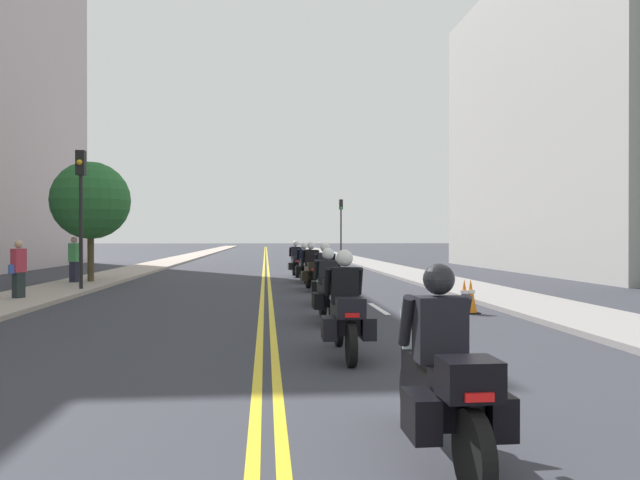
# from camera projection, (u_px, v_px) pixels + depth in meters

# --- Properties ---
(ground_plane) EXTENTS (264.00, 264.00, 0.00)m
(ground_plane) POSITION_uv_depth(u_px,v_px,m) (266.00, 259.00, 48.56)
(ground_plane) COLOR #32333C
(sidewalk_left) EXTENTS (2.50, 144.00, 0.12)m
(sidewalk_left) POSITION_uv_depth(u_px,v_px,m) (180.00, 259.00, 47.94)
(sidewalk_left) COLOR #A9998E
(sidewalk_left) RESTS_ON ground
(sidewalk_right) EXTENTS (2.50, 144.00, 0.12)m
(sidewalk_right) POSITION_uv_depth(u_px,v_px,m) (349.00, 258.00, 49.19)
(sidewalk_right) COLOR gray
(sidewalk_right) RESTS_ON ground
(centreline_yellow_inner) EXTENTS (0.12, 132.00, 0.01)m
(centreline_yellow_inner) POSITION_uv_depth(u_px,v_px,m) (264.00, 259.00, 48.55)
(centreline_yellow_inner) COLOR yellow
(centreline_yellow_inner) RESTS_ON ground
(centreline_yellow_outer) EXTENTS (0.12, 132.00, 0.01)m
(centreline_yellow_outer) POSITION_uv_depth(u_px,v_px,m) (267.00, 259.00, 48.57)
(centreline_yellow_outer) COLOR yellow
(centreline_yellow_outer) RESTS_ON ground
(lane_dashes_white) EXTENTS (0.14, 56.40, 0.01)m
(lane_dashes_white) POSITION_uv_depth(u_px,v_px,m) (322.00, 273.00, 29.90)
(lane_dashes_white) COLOR silver
(lane_dashes_white) RESTS_ON ground
(building_right_1) EXTENTS (6.14, 20.61, 15.98)m
(building_right_1) POSITION_uv_depth(u_px,v_px,m) (565.00, 120.00, 31.44)
(building_right_1) COLOR #ABA9A5
(building_right_1) RESTS_ON ground
(motorcycle_0) EXTENTS (0.77, 2.22, 1.58)m
(motorcycle_0) POSITION_uv_depth(u_px,v_px,m) (443.00, 381.00, 4.74)
(motorcycle_0) COLOR black
(motorcycle_0) RESTS_ON ground
(motorcycle_1) EXTENTS (0.77, 2.23, 1.61)m
(motorcycle_1) POSITION_uv_depth(u_px,v_px,m) (345.00, 313.00, 8.91)
(motorcycle_1) COLOR black
(motorcycle_1) RESTS_ON ground
(motorcycle_2) EXTENTS (0.78, 2.23, 1.57)m
(motorcycle_2) POSITION_uv_depth(u_px,v_px,m) (329.00, 292.00, 12.55)
(motorcycle_2) COLOR black
(motorcycle_2) RESTS_ON ground
(motorcycle_3) EXTENTS (0.78, 2.17, 1.65)m
(motorcycle_3) POSITION_uv_depth(u_px,v_px,m) (325.00, 279.00, 15.97)
(motorcycle_3) COLOR black
(motorcycle_3) RESTS_ON ground
(motorcycle_4) EXTENTS (0.78, 2.28, 1.64)m
(motorcycle_4) POSITION_uv_depth(u_px,v_px,m) (311.00, 271.00, 20.10)
(motorcycle_4) COLOR black
(motorcycle_4) RESTS_ON ground
(motorcycle_5) EXTENTS (0.77, 2.28, 1.58)m
(motorcycle_5) POSITION_uv_depth(u_px,v_px,m) (304.00, 266.00, 23.68)
(motorcycle_5) COLOR black
(motorcycle_5) RESTS_ON ground
(motorcycle_6) EXTENTS (0.78, 2.27, 1.65)m
(motorcycle_6) POSITION_uv_depth(u_px,v_px,m) (296.00, 262.00, 27.12)
(motorcycle_6) COLOR black
(motorcycle_6) RESTS_ON ground
(traffic_cone_0) EXTENTS (0.38, 0.38, 0.81)m
(traffic_cone_0) POSITION_uv_depth(u_px,v_px,m) (471.00, 296.00, 14.01)
(traffic_cone_0) COLOR black
(traffic_cone_0) RESTS_ON ground
(traffic_cone_2) EXTENTS (0.35, 0.35, 0.81)m
(traffic_cone_2) POSITION_uv_depth(u_px,v_px,m) (464.00, 297.00, 13.96)
(traffic_cone_2) COLOR black
(traffic_cone_2) RESTS_ON ground
(traffic_light_near) EXTENTS (0.28, 0.38, 4.62)m
(traffic_light_near) POSITION_uv_depth(u_px,v_px,m) (81.00, 194.00, 19.35)
(traffic_light_near) COLOR black
(traffic_light_near) RESTS_ON ground
(traffic_light_far) EXTENTS (0.28, 0.38, 4.84)m
(traffic_light_far) POSITION_uv_depth(u_px,v_px,m) (341.00, 218.00, 47.69)
(traffic_light_far) COLOR black
(traffic_light_far) RESTS_ON ground
(pedestrian_1) EXTENTS (0.36, 0.50, 1.71)m
(pedestrian_1) POSITION_uv_depth(u_px,v_px,m) (18.00, 270.00, 16.44)
(pedestrian_1) COLOR #212A2B
(pedestrian_1) RESTS_ON ground
(pedestrian_2) EXTENTS (0.42, 0.35, 1.81)m
(pedestrian_2) POSITION_uv_depth(u_px,v_px,m) (74.00, 260.00, 22.23)
(pedestrian_2) COLOR #232434
(pedestrian_2) RESTS_ON ground
(street_tree_1) EXTENTS (2.96, 2.96, 4.69)m
(street_tree_1) POSITION_uv_depth(u_px,v_px,m) (91.00, 201.00, 22.69)
(street_tree_1) COLOR #473C23
(street_tree_1) RESTS_ON ground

